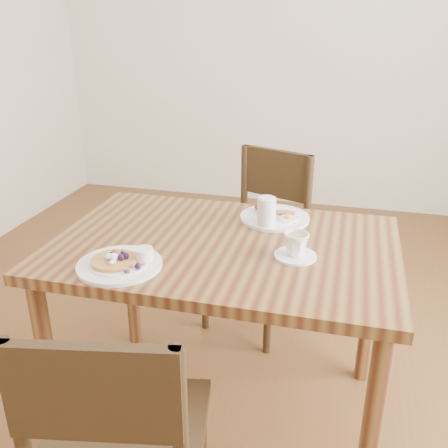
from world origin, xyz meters
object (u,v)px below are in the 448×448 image
breakfast_plate (274,216)px  teacup_saucer (296,246)px  chair_near (119,439)px  chair_far (261,232)px  water_glass (266,213)px  dining_table (224,267)px  pancake_plate (121,262)px

breakfast_plate → teacup_saucer: (0.12, -0.31, 0.03)m
chair_near → breakfast_plate: 1.00m
chair_far → water_glass: size_ratio=7.46×
dining_table → breakfast_plate: 0.31m
teacup_saucer → chair_far: bearing=108.4°
chair_near → teacup_saucer: (0.35, 0.63, 0.30)m
chair_near → chair_far: 1.38m
dining_table → chair_near: 0.70m
water_glass → chair_near: bearing=-104.4°
chair_far → dining_table: bearing=108.6°
chair_far → pancake_plate: bearing=93.0°
teacup_saucer → water_glass: 0.26m
pancake_plate → breakfast_plate: bearing=52.1°
pancake_plate → dining_table: bearing=43.6°
chair_near → water_glass: bearing=64.6°
chair_far → teacup_saucer: bearing=127.7°
breakfast_plate → water_glass: bearing=-98.4°
chair_far → pancake_plate: (-0.28, -0.95, 0.27)m
chair_far → teacup_saucer: (0.25, -0.74, 0.30)m
pancake_plate → breakfast_plate: (0.40, 0.52, -0.00)m
pancake_plate → teacup_saucer: (0.53, 0.21, 0.02)m
chair_near → breakfast_plate: chair_near is taller
chair_near → pancake_plate: chair_near is taller
water_glass → pancake_plate: bearing=-132.5°
dining_table → chair_near: (-0.10, -0.68, -0.16)m
pancake_plate → water_glass: bearing=47.5°
chair_near → teacup_saucer: 0.78m
pancake_plate → teacup_saucer: 0.57m
dining_table → pancake_plate: pancake_plate is taller
breakfast_plate → teacup_saucer: bearing=-68.2°
chair_near → chair_far: size_ratio=1.00×
teacup_saucer → water_glass: water_glass is taller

